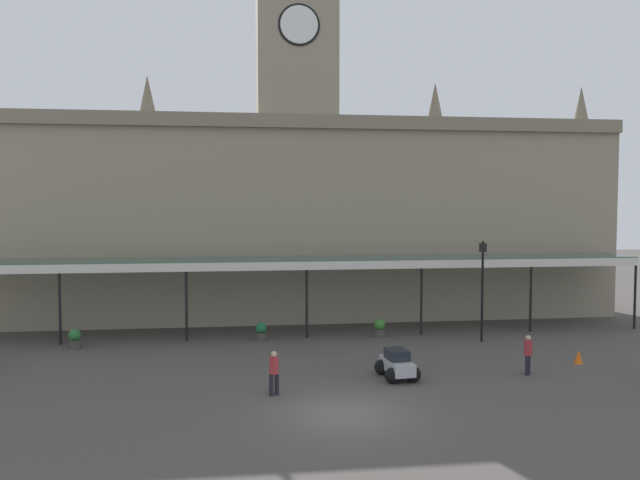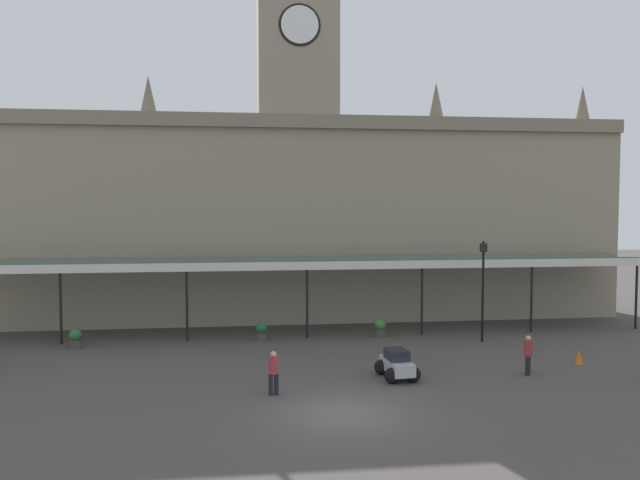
{
  "view_description": "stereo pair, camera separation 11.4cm",
  "coord_description": "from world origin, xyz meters",
  "px_view_note": "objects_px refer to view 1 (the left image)",
  "views": [
    {
      "loc": [
        -3.51,
        -20.62,
        7.16
      ],
      "look_at": [
        0.0,
        6.61,
        5.57
      ],
      "focal_mm": 34.91,
      "sensor_mm": 36.0,
      "label": 1
    },
    {
      "loc": [
        -3.4,
        -20.63,
        7.16
      ],
      "look_at": [
        0.0,
        6.61,
        5.57
      ],
      "focal_mm": 34.91,
      "sensor_mm": 36.0,
      "label": 2
    }
  ],
  "objects_px": {
    "pedestrian_near_entrance": "(528,353)",
    "traffic_cone": "(579,357)",
    "car_silver_sedan": "(397,366)",
    "planter_near_kerb": "(75,339)",
    "victorian_lamppost": "(482,280)",
    "planter_by_canopy": "(261,331)",
    "pedestrian_crossing_forecourt": "(274,371)",
    "planter_forecourt_centre": "(380,328)"
  },
  "relations": [
    {
      "from": "car_silver_sedan",
      "to": "victorian_lamppost",
      "type": "relative_size",
      "value": 0.4
    },
    {
      "from": "pedestrian_near_entrance",
      "to": "car_silver_sedan",
      "type": "bearing_deg",
      "value": 178.0
    },
    {
      "from": "pedestrian_crossing_forecourt",
      "to": "traffic_cone",
      "type": "xyz_separation_m",
      "value": [
        13.83,
        2.88,
        -0.6
      ]
    },
    {
      "from": "planter_by_canopy",
      "to": "planter_near_kerb",
      "type": "bearing_deg",
      "value": -176.31
    },
    {
      "from": "pedestrian_near_entrance",
      "to": "victorian_lamppost",
      "type": "relative_size",
      "value": 0.32
    },
    {
      "from": "traffic_cone",
      "to": "planter_near_kerb",
      "type": "xyz_separation_m",
      "value": [
        -23.24,
        5.97,
        0.18
      ]
    },
    {
      "from": "planter_near_kerb",
      "to": "traffic_cone",
      "type": "bearing_deg",
      "value": -14.4
    },
    {
      "from": "victorian_lamppost",
      "to": "car_silver_sedan",
      "type": "bearing_deg",
      "value": -134.96
    },
    {
      "from": "victorian_lamppost",
      "to": "planter_by_canopy",
      "type": "bearing_deg",
      "value": 171.53
    },
    {
      "from": "pedestrian_near_entrance",
      "to": "traffic_cone",
      "type": "relative_size",
      "value": 2.67
    },
    {
      "from": "pedestrian_near_entrance",
      "to": "traffic_cone",
      "type": "height_order",
      "value": "pedestrian_near_entrance"
    },
    {
      "from": "traffic_cone",
      "to": "planter_forecourt_centre",
      "type": "relative_size",
      "value": 0.65
    },
    {
      "from": "pedestrian_crossing_forecourt",
      "to": "pedestrian_near_entrance",
      "type": "height_order",
      "value": "same"
    },
    {
      "from": "traffic_cone",
      "to": "planter_by_canopy",
      "type": "bearing_deg",
      "value": 154.87
    },
    {
      "from": "pedestrian_near_entrance",
      "to": "planter_near_kerb",
      "type": "bearing_deg",
      "value": 159.85
    },
    {
      "from": "planter_forecourt_centre",
      "to": "victorian_lamppost",
      "type": "bearing_deg",
      "value": -19.7
    },
    {
      "from": "pedestrian_near_entrance",
      "to": "planter_near_kerb",
      "type": "distance_m",
      "value": 21.46
    },
    {
      "from": "victorian_lamppost",
      "to": "planter_near_kerb",
      "type": "relative_size",
      "value": 5.48
    },
    {
      "from": "pedestrian_crossing_forecourt",
      "to": "victorian_lamppost",
      "type": "height_order",
      "value": "victorian_lamppost"
    },
    {
      "from": "pedestrian_near_entrance",
      "to": "planter_forecourt_centre",
      "type": "relative_size",
      "value": 1.74
    },
    {
      "from": "pedestrian_near_entrance",
      "to": "victorian_lamppost",
      "type": "bearing_deg",
      "value": 85.39
    },
    {
      "from": "pedestrian_near_entrance",
      "to": "planter_by_canopy",
      "type": "xyz_separation_m",
      "value": [
        -10.89,
        7.99,
        -0.42
      ]
    },
    {
      "from": "pedestrian_crossing_forecourt",
      "to": "planter_forecourt_centre",
      "type": "bearing_deg",
      "value": 56.93
    },
    {
      "from": "pedestrian_crossing_forecourt",
      "to": "planter_near_kerb",
      "type": "relative_size",
      "value": 1.74
    },
    {
      "from": "traffic_cone",
      "to": "pedestrian_crossing_forecourt",
      "type": "bearing_deg",
      "value": -168.24
    },
    {
      "from": "planter_near_kerb",
      "to": "planter_forecourt_centre",
      "type": "relative_size",
      "value": 1.0
    },
    {
      "from": "car_silver_sedan",
      "to": "planter_near_kerb",
      "type": "distance_m",
      "value": 16.24
    },
    {
      "from": "planter_near_kerb",
      "to": "pedestrian_crossing_forecourt",
      "type": "bearing_deg",
      "value": -43.25
    },
    {
      "from": "victorian_lamppost",
      "to": "planter_forecourt_centre",
      "type": "bearing_deg",
      "value": 160.3
    },
    {
      "from": "planter_by_canopy",
      "to": "victorian_lamppost",
      "type": "bearing_deg",
      "value": -8.47
    },
    {
      "from": "pedestrian_crossing_forecourt",
      "to": "planter_forecourt_centre",
      "type": "distance_m",
      "value": 11.4
    },
    {
      "from": "car_silver_sedan",
      "to": "pedestrian_crossing_forecourt",
      "type": "distance_m",
      "value": 5.43
    },
    {
      "from": "planter_by_canopy",
      "to": "planter_near_kerb",
      "type": "xyz_separation_m",
      "value": [
        -9.25,
        -0.6,
        0.0
      ]
    },
    {
      "from": "pedestrian_crossing_forecourt",
      "to": "victorian_lamppost",
      "type": "bearing_deg",
      "value": 34.56
    },
    {
      "from": "victorian_lamppost",
      "to": "planter_near_kerb",
      "type": "bearing_deg",
      "value": 176.95
    },
    {
      "from": "victorian_lamppost",
      "to": "traffic_cone",
      "type": "xyz_separation_m",
      "value": [
        2.59,
        -4.87,
        -2.93
      ]
    },
    {
      "from": "pedestrian_crossing_forecourt",
      "to": "pedestrian_near_entrance",
      "type": "xyz_separation_m",
      "value": [
        10.74,
        1.45,
        0.0
      ]
    },
    {
      "from": "car_silver_sedan",
      "to": "planter_forecourt_centre",
      "type": "height_order",
      "value": "car_silver_sedan"
    },
    {
      "from": "planter_near_kerb",
      "to": "victorian_lamppost",
      "type": "bearing_deg",
      "value": -3.05
    },
    {
      "from": "traffic_cone",
      "to": "planter_forecourt_centre",
      "type": "distance_m",
      "value": 10.12
    },
    {
      "from": "pedestrian_near_entrance",
      "to": "planter_by_canopy",
      "type": "relative_size",
      "value": 1.74
    },
    {
      "from": "pedestrian_near_entrance",
      "to": "traffic_cone",
      "type": "xyz_separation_m",
      "value": [
        3.1,
        1.43,
        -0.6
      ]
    }
  ]
}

